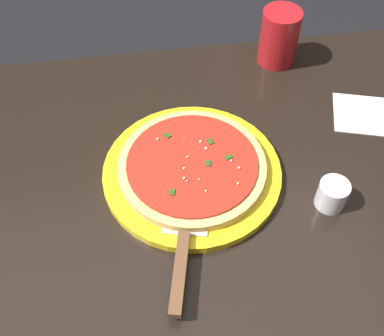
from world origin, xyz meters
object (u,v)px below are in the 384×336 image
at_px(serving_plate, 192,173).
at_px(pizza, 192,166).
at_px(cup_tall_drink, 279,37).
at_px(cup_small_sauce, 332,194).
at_px(napkin_folded_right, 375,116).
at_px(pizza_server, 183,248).

distance_m(serving_plate, pizza, 0.02).
height_order(cup_tall_drink, cup_small_sauce, cup_tall_drink).
bearing_deg(cup_small_sauce, serving_plate, 157.16).
xyz_separation_m(serving_plate, napkin_folded_right, (0.36, 0.09, -0.01)).
distance_m(serving_plate, pizza_server, 0.15).
bearing_deg(cup_tall_drink, pizza_server, -120.88).
relative_size(cup_tall_drink, cup_small_sauce, 2.34).
distance_m(pizza, pizza_server, 0.15).
distance_m(pizza_server, cup_tall_drink, 0.50).
bearing_deg(cup_tall_drink, napkin_folded_right, -52.58).
height_order(serving_plate, pizza, pizza).
xyz_separation_m(pizza, cup_small_sauce, (0.21, -0.09, -0.00)).
height_order(cup_tall_drink, napkin_folded_right, cup_tall_drink).
height_order(serving_plate, pizza_server, pizza_server).
height_order(cup_small_sauce, napkin_folded_right, cup_small_sauce).
xyz_separation_m(pizza, napkin_folded_right, (0.36, 0.09, -0.02)).
xyz_separation_m(pizza_server, cup_small_sauce, (0.25, 0.06, 0.00)).
xyz_separation_m(serving_plate, pizza, (0.00, 0.00, 0.02)).
xyz_separation_m(cup_tall_drink, cup_small_sauce, (-0.01, -0.37, -0.03)).
bearing_deg(cup_tall_drink, serving_plate, -128.20).
bearing_deg(cup_small_sauce, pizza_server, -166.78).
xyz_separation_m(pizza, pizza_server, (-0.04, -0.15, -0.00)).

